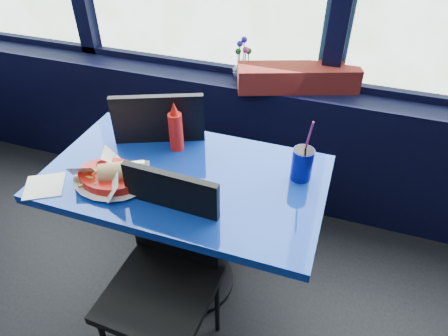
# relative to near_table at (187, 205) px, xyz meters

# --- Properties ---
(window_sill) EXTENTS (5.00, 0.26, 0.80)m
(window_sill) POSITION_rel_near_table_xyz_m (-0.30, 0.87, -0.17)
(window_sill) COLOR black
(window_sill) RESTS_ON ground
(near_table) EXTENTS (1.20, 0.70, 0.75)m
(near_table) POSITION_rel_near_table_xyz_m (0.00, 0.00, 0.00)
(near_table) COLOR black
(near_table) RESTS_ON ground
(chair_near_front) EXTENTS (0.43, 0.43, 0.91)m
(chair_near_front) POSITION_rel_near_table_xyz_m (0.04, -0.31, -0.04)
(chair_near_front) COLOR black
(chair_near_front) RESTS_ON ground
(chair_near_back) EXTENTS (0.58, 0.59, 0.99)m
(chair_near_back) POSITION_rel_near_table_xyz_m (-0.16, 0.32, 0.00)
(chair_near_back) COLOR black
(chair_near_back) RESTS_ON ground
(planter_box) EXTENTS (0.68, 0.38, 0.13)m
(planter_box) POSITION_rel_near_table_xyz_m (0.32, 0.86, 0.30)
(planter_box) COLOR maroon
(planter_box) RESTS_ON window_sill
(flower_vase) EXTENTS (0.13, 0.13, 0.24)m
(flower_vase) POSITION_rel_near_table_xyz_m (-0.01, 0.88, 0.31)
(flower_vase) COLOR silver
(flower_vase) RESTS_ON window_sill
(food_basket) EXTENTS (0.30, 0.29, 0.11)m
(food_basket) POSITION_rel_near_table_xyz_m (-0.26, -0.15, 0.22)
(food_basket) COLOR red
(food_basket) RESTS_ON near_table
(ketchup_bottle) EXTENTS (0.06, 0.06, 0.24)m
(ketchup_bottle) POSITION_rel_near_table_xyz_m (-0.11, 0.17, 0.29)
(ketchup_bottle) COLOR red
(ketchup_bottle) RESTS_ON near_table
(soda_cup) EXTENTS (0.09, 0.09, 0.30)m
(soda_cup) POSITION_rel_near_table_xyz_m (0.48, 0.14, 0.26)
(soda_cup) COLOR #0C0E84
(soda_cup) RESTS_ON near_table
(napkin) EXTENTS (0.21, 0.21, 0.00)m
(napkin) POSITION_rel_near_table_xyz_m (-0.52, -0.26, 0.18)
(napkin) COLOR white
(napkin) RESTS_ON near_table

